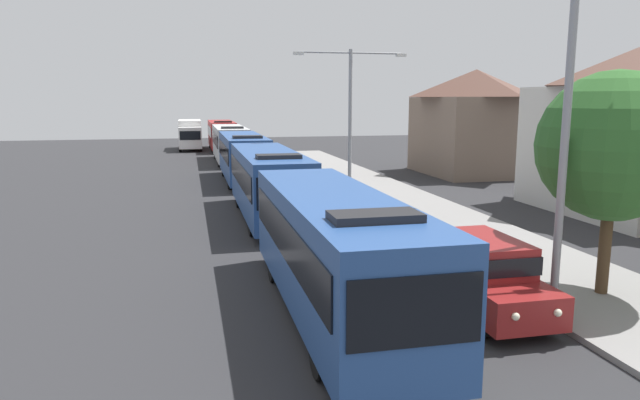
{
  "coord_description": "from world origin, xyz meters",
  "views": [
    {
      "loc": [
        -4.73,
        -3.24,
        5.34
      ],
      "look_at": [
        -0.46,
        15.59,
        1.98
      ],
      "focal_mm": 32.42,
      "sensor_mm": 36.0,
      "label": 1
    }
  ],
  "objects_px": {
    "bus_middle": "(243,156)",
    "streetlamp_mid": "(350,105)",
    "bus_rear": "(222,134)",
    "streetlamp_near": "(568,92)",
    "bus_fourth_in_line": "(230,143)",
    "bus_second_in_line": "(268,182)",
    "box_truck_oncoming": "(190,134)",
    "roadside_tree": "(614,146)",
    "bus_lead": "(334,248)",
    "white_suv": "(482,272)"
  },
  "relations": [
    {
      "from": "bus_middle",
      "to": "roadside_tree",
      "type": "distance_m",
      "value": 26.19
    },
    {
      "from": "white_suv",
      "to": "box_truck_oncoming",
      "type": "height_order",
      "value": "box_truck_oncoming"
    },
    {
      "from": "bus_lead",
      "to": "bus_middle",
      "type": "bearing_deg",
      "value": 90.0
    },
    {
      "from": "bus_second_in_line",
      "to": "bus_fourth_in_line",
      "type": "height_order",
      "value": "same"
    },
    {
      "from": "roadside_tree",
      "to": "streetlamp_near",
      "type": "bearing_deg",
      "value": -159.51
    },
    {
      "from": "bus_middle",
      "to": "bus_rear",
      "type": "xyz_separation_m",
      "value": [
        0.0,
        24.85,
        0.0
      ]
    },
    {
      "from": "streetlamp_near",
      "to": "bus_second_in_line",
      "type": "bearing_deg",
      "value": 111.9
    },
    {
      "from": "bus_lead",
      "to": "bus_rear",
      "type": "bearing_deg",
      "value": 90.0
    },
    {
      "from": "bus_fourth_in_line",
      "to": "bus_rear",
      "type": "distance_m",
      "value": 12.6
    },
    {
      "from": "bus_second_in_line",
      "to": "bus_fourth_in_line",
      "type": "xyz_separation_m",
      "value": [
        0.0,
        24.57,
        0.0
      ]
    },
    {
      "from": "bus_fourth_in_line",
      "to": "white_suv",
      "type": "distance_m",
      "value": 37.61
    },
    {
      "from": "box_truck_oncoming",
      "to": "streetlamp_near",
      "type": "distance_m",
      "value": 52.72
    },
    {
      "from": "bus_lead",
      "to": "white_suv",
      "type": "height_order",
      "value": "bus_lead"
    },
    {
      "from": "bus_middle",
      "to": "streetlamp_mid",
      "type": "height_order",
      "value": "streetlamp_mid"
    },
    {
      "from": "bus_lead",
      "to": "roadside_tree",
      "type": "xyz_separation_m",
      "value": [
        7.39,
        -0.48,
        2.44
      ]
    },
    {
      "from": "roadside_tree",
      "to": "bus_middle",
      "type": "bearing_deg",
      "value": 106.47
    },
    {
      "from": "streetlamp_near",
      "to": "bus_rear",
      "type": "bearing_deg",
      "value": 96.09
    },
    {
      "from": "bus_fourth_in_line",
      "to": "streetlamp_near",
      "type": "distance_m",
      "value": 38.58
    },
    {
      "from": "bus_middle",
      "to": "bus_rear",
      "type": "relative_size",
      "value": 0.99
    },
    {
      "from": "bus_fourth_in_line",
      "to": "streetlamp_mid",
      "type": "distance_m",
      "value": 19.97
    },
    {
      "from": "bus_second_in_line",
      "to": "streetlamp_mid",
      "type": "relative_size",
      "value": 1.35
    },
    {
      "from": "streetlamp_mid",
      "to": "roadside_tree",
      "type": "relative_size",
      "value": 1.33
    },
    {
      "from": "bus_middle",
      "to": "roadside_tree",
      "type": "height_order",
      "value": "roadside_tree"
    },
    {
      "from": "white_suv",
      "to": "streetlamp_mid",
      "type": "xyz_separation_m",
      "value": [
        1.7,
        18.5,
        4.03
      ]
    },
    {
      "from": "box_truck_oncoming",
      "to": "roadside_tree",
      "type": "relative_size",
      "value": 1.26
    },
    {
      "from": "box_truck_oncoming",
      "to": "bus_second_in_line",
      "type": "bearing_deg",
      "value": -85.09
    },
    {
      "from": "bus_rear",
      "to": "streetlamp_near",
      "type": "relative_size",
      "value": 1.19
    },
    {
      "from": "white_suv",
      "to": "roadside_tree",
      "type": "xyz_separation_m",
      "value": [
        3.69,
        0.17,
        3.1
      ]
    },
    {
      "from": "bus_second_in_line",
      "to": "streetlamp_near",
      "type": "height_order",
      "value": "streetlamp_near"
    },
    {
      "from": "bus_middle",
      "to": "roadside_tree",
      "type": "xyz_separation_m",
      "value": [
        7.39,
        -25.01,
        2.44
      ]
    },
    {
      "from": "white_suv",
      "to": "streetlamp_mid",
      "type": "bearing_deg",
      "value": 84.75
    },
    {
      "from": "bus_middle",
      "to": "white_suv",
      "type": "height_order",
      "value": "bus_middle"
    },
    {
      "from": "white_suv",
      "to": "box_truck_oncoming",
      "type": "bearing_deg",
      "value": 97.77
    },
    {
      "from": "bus_rear",
      "to": "streetlamp_near",
      "type": "bearing_deg",
      "value": -83.91
    },
    {
      "from": "box_truck_oncoming",
      "to": "white_suv",
      "type": "bearing_deg",
      "value": -82.23
    },
    {
      "from": "streetlamp_mid",
      "to": "bus_fourth_in_line",
      "type": "bearing_deg",
      "value": 105.92
    },
    {
      "from": "bus_rear",
      "to": "white_suv",
      "type": "xyz_separation_m",
      "value": [
        3.7,
        -50.03,
        -0.66
      ]
    },
    {
      "from": "bus_fourth_in_line",
      "to": "streetlamp_mid",
      "type": "relative_size",
      "value": 1.38
    },
    {
      "from": "streetlamp_near",
      "to": "white_suv",
      "type": "bearing_deg",
      "value": 161.21
    },
    {
      "from": "bus_second_in_line",
      "to": "roadside_tree",
      "type": "distance_m",
      "value": 14.88
    },
    {
      "from": "bus_fourth_in_line",
      "to": "roadside_tree",
      "type": "bearing_deg",
      "value": -78.78
    },
    {
      "from": "bus_second_in_line",
      "to": "bus_fourth_in_line",
      "type": "distance_m",
      "value": 24.57
    },
    {
      "from": "bus_fourth_in_line",
      "to": "box_truck_oncoming",
      "type": "bearing_deg",
      "value": 103.41
    },
    {
      "from": "bus_rear",
      "to": "streetlamp_near",
      "type": "distance_m",
      "value": 51.04
    },
    {
      "from": "bus_middle",
      "to": "streetlamp_mid",
      "type": "distance_m",
      "value": 9.23
    },
    {
      "from": "roadside_tree",
      "to": "box_truck_oncoming",
      "type": "bearing_deg",
      "value": 101.82
    },
    {
      "from": "bus_middle",
      "to": "box_truck_oncoming",
      "type": "height_order",
      "value": "bus_middle"
    },
    {
      "from": "streetlamp_near",
      "to": "streetlamp_mid",
      "type": "relative_size",
      "value": 1.13
    },
    {
      "from": "bus_second_in_line",
      "to": "bus_fourth_in_line",
      "type": "relative_size",
      "value": 0.98
    },
    {
      "from": "bus_second_in_line",
      "to": "bus_middle",
      "type": "bearing_deg",
      "value": 90.0
    }
  ]
}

